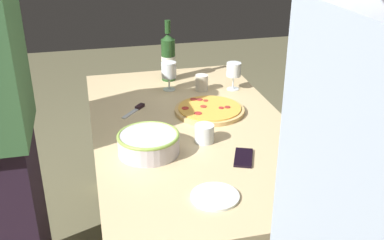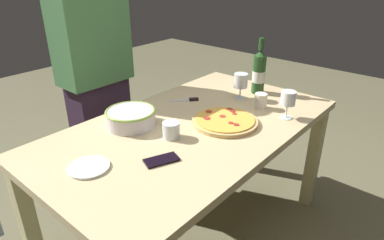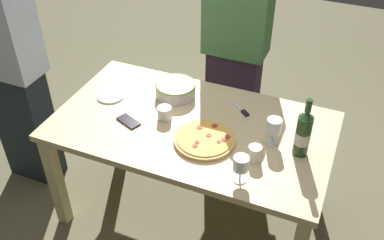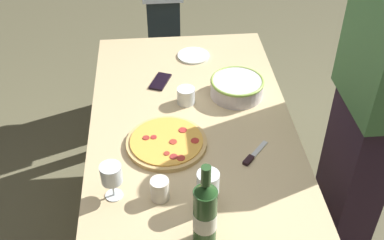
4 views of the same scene
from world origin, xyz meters
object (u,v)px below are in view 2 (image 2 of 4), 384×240
object	(u,v)px
serving_bowl	(131,117)
cup_ceramic	(171,130)
wine_bottle	(259,72)
dining_table	(192,141)
pizza	(225,121)
pizza_knife	(188,100)
wine_glass_by_bottle	(288,99)
wine_glass_near_pizza	(241,82)
cell_phone	(161,160)
cup_amber	(261,101)
person_host	(96,78)
side_plate	(89,167)

from	to	relation	value
serving_bowl	cup_ceramic	world-z (taller)	serving_bowl
serving_bowl	cup_ceramic	xyz separation A→B (m)	(0.04, -0.24, -0.01)
wine_bottle	dining_table	bearing A→B (deg)	178.79
pizza	pizza_knife	bearing A→B (deg)	72.94
dining_table	wine_glass_by_bottle	xyz separation A→B (m)	(0.39, -0.33, 0.20)
wine_bottle	pizza_knife	world-z (taller)	wine_bottle
wine_glass_near_pizza	cell_phone	distance (m)	0.83
wine_glass_near_pizza	cup_amber	world-z (taller)	wine_glass_near_pizza
cup_amber	pizza	bearing A→B (deg)	172.64
cell_phone	pizza	bearing A→B (deg)	-66.49
serving_bowl	person_host	size ratio (longest dim) A/B	0.15
dining_table	wine_bottle	size ratio (longest dim) A/B	4.63
serving_bowl	person_host	bearing A→B (deg)	70.82
pizza_knife	person_host	xyz separation A→B (m)	(-0.24, 0.58, 0.07)
wine_glass_near_pizza	cup_ceramic	world-z (taller)	wine_glass_near_pizza
wine_glass_by_bottle	side_plate	world-z (taller)	wine_glass_by_bottle
wine_glass_by_bottle	pizza	bearing A→B (deg)	142.03
wine_glass_near_pizza	person_host	xyz separation A→B (m)	(-0.47, 0.79, -0.03)
wine_glass_near_pizza	wine_bottle	bearing A→B (deg)	-10.19
dining_table	serving_bowl	bearing A→B (deg)	131.85
wine_glass_near_pizza	cell_phone	bearing A→B (deg)	-170.08
cup_ceramic	pizza_knife	bearing A→B (deg)	31.28
wine_glass_near_pizza	cell_phone	world-z (taller)	wine_glass_near_pizza
pizza	wine_bottle	world-z (taller)	wine_bottle
pizza_knife	serving_bowl	bearing A→B (deg)	179.50
pizza	serving_bowl	size ratio (longest dim) A/B	1.34
pizza_knife	cup_amber	bearing A→B (deg)	-63.97
pizza	wine_glass_near_pizza	world-z (taller)	wine_glass_near_pizza
serving_bowl	wine_glass_by_bottle	bearing A→B (deg)	-42.99
pizza	person_host	xyz separation A→B (m)	(-0.13, 0.93, 0.06)
wine_glass_near_pizza	wine_glass_by_bottle	bearing A→B (deg)	-102.27
dining_table	pizza_knife	bearing A→B (deg)	44.78
dining_table	side_plate	world-z (taller)	side_plate
side_plate	pizza_knife	xyz separation A→B (m)	(0.81, 0.17, 0.00)
cup_amber	person_host	world-z (taller)	person_host
person_host	cup_amber	bearing A→B (deg)	23.21
cup_amber	side_plate	world-z (taller)	cup_amber
wine_bottle	pizza_knife	distance (m)	0.48
dining_table	cell_phone	distance (m)	0.38
cup_amber	pizza_knife	distance (m)	0.43
wine_bottle	wine_glass_near_pizza	size ratio (longest dim) A/B	2.21
serving_bowl	cell_phone	distance (m)	0.39
pizza_knife	person_host	size ratio (longest dim) A/B	0.09
dining_table	wine_glass_near_pizza	world-z (taller)	wine_glass_near_pizza
serving_bowl	wine_glass_by_bottle	xyz separation A→B (m)	(0.60, -0.56, 0.06)
side_plate	person_host	size ratio (longest dim) A/B	0.10
wine_bottle	wine_glass_by_bottle	distance (m)	0.39
side_plate	wine_glass_near_pizza	bearing A→B (deg)	-2.39
cell_phone	serving_bowl	bearing A→B (deg)	1.22
wine_bottle	cup_amber	size ratio (longest dim) A/B	3.95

